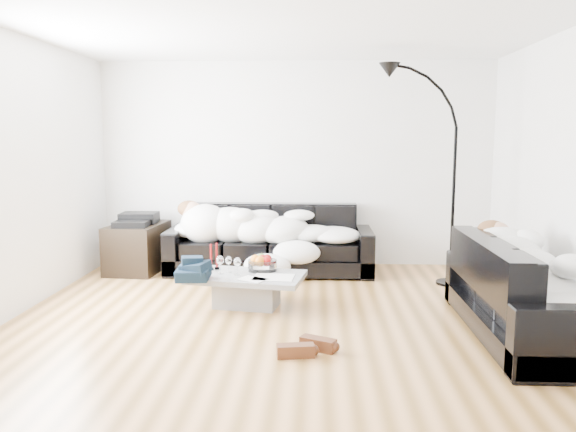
{
  "coord_description": "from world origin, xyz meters",
  "views": [
    {
      "loc": [
        0.26,
        -4.98,
        1.64
      ],
      "look_at": [
        0.0,
        0.3,
        0.9
      ],
      "focal_mm": 35.0,
      "sensor_mm": 36.0,
      "label": 1
    }
  ],
  "objects_px": {
    "sleeper_back": "(270,222)",
    "fruit_bowl": "(262,262)",
    "shoes": "(306,347)",
    "coffee_table": "(247,290)",
    "wine_glass_c": "(237,266)",
    "av_cabinet": "(138,247)",
    "sleeper_right": "(527,262)",
    "wine_glass_a": "(229,264)",
    "candle_left": "(211,257)",
    "sofa_right": "(525,289)",
    "floor_lamp": "(454,189)",
    "wine_glass_b": "(220,265)",
    "candle_right": "(217,256)",
    "sofa_back": "(270,239)",
    "stereo": "(137,219)"
  },
  "relations": [
    {
      "from": "sleeper_back",
      "to": "fruit_bowl",
      "type": "xyz_separation_m",
      "value": [
        0.03,
        -1.21,
        -0.22
      ]
    },
    {
      "from": "fruit_bowl",
      "to": "shoes",
      "type": "distance_m",
      "value": 1.48
    },
    {
      "from": "coffee_table",
      "to": "wine_glass_c",
      "type": "xyz_separation_m",
      "value": [
        -0.09,
        -0.02,
        0.24
      ]
    },
    {
      "from": "fruit_bowl",
      "to": "av_cabinet",
      "type": "height_order",
      "value": "av_cabinet"
    },
    {
      "from": "sleeper_back",
      "to": "sleeper_right",
      "type": "distance_m",
      "value": 3.1
    },
    {
      "from": "wine_glass_a",
      "to": "av_cabinet",
      "type": "xyz_separation_m",
      "value": [
        -1.34,
        1.33,
        -0.1
      ]
    },
    {
      "from": "coffee_table",
      "to": "fruit_bowl",
      "type": "bearing_deg",
      "value": 50.25
    },
    {
      "from": "fruit_bowl",
      "to": "candle_left",
      "type": "distance_m",
      "value": 0.52
    },
    {
      "from": "wine_glass_c",
      "to": "shoes",
      "type": "relative_size",
      "value": 0.35
    },
    {
      "from": "sofa_right",
      "to": "floor_lamp",
      "type": "distance_m",
      "value": 1.8
    },
    {
      "from": "shoes",
      "to": "av_cabinet",
      "type": "bearing_deg",
      "value": 132.25
    },
    {
      "from": "wine_glass_b",
      "to": "candle_right",
      "type": "distance_m",
      "value": 0.2
    },
    {
      "from": "sofa_back",
      "to": "candle_left",
      "type": "bearing_deg",
      "value": -111.27
    },
    {
      "from": "sleeper_right",
      "to": "wine_glass_c",
      "type": "height_order",
      "value": "sleeper_right"
    },
    {
      "from": "coffee_table",
      "to": "stereo",
      "type": "distance_m",
      "value": 2.14
    },
    {
      "from": "fruit_bowl",
      "to": "stereo",
      "type": "bearing_deg",
      "value": 143.23
    },
    {
      "from": "sofa_right",
      "to": "candle_right",
      "type": "distance_m",
      "value": 2.88
    },
    {
      "from": "wine_glass_c",
      "to": "floor_lamp",
      "type": "distance_m",
      "value": 2.56
    },
    {
      "from": "wine_glass_c",
      "to": "av_cabinet",
      "type": "xyz_separation_m",
      "value": [
        -1.44,
        1.43,
        -0.11
      ]
    },
    {
      "from": "stereo",
      "to": "candle_right",
      "type": "bearing_deg",
      "value": -47.77
    },
    {
      "from": "candle_right",
      "to": "stereo",
      "type": "distance_m",
      "value": 1.72
    },
    {
      "from": "sofa_back",
      "to": "stereo",
      "type": "distance_m",
      "value": 1.66
    },
    {
      "from": "candle_right",
      "to": "shoes",
      "type": "bearing_deg",
      "value": -56.37
    },
    {
      "from": "sofa_back",
      "to": "stereo",
      "type": "bearing_deg",
      "value": -179.34
    },
    {
      "from": "fruit_bowl",
      "to": "wine_glass_b",
      "type": "distance_m",
      "value": 0.43
    },
    {
      "from": "candle_right",
      "to": "floor_lamp",
      "type": "bearing_deg",
      "value": 16.53
    },
    {
      "from": "wine_glass_a",
      "to": "coffee_table",
      "type": "bearing_deg",
      "value": -24.63
    },
    {
      "from": "wine_glass_c",
      "to": "coffee_table",
      "type": "bearing_deg",
      "value": 13.36
    },
    {
      "from": "av_cabinet",
      "to": "sofa_back",
      "type": "bearing_deg",
      "value": 5.48
    },
    {
      "from": "wine_glass_b",
      "to": "floor_lamp",
      "type": "xyz_separation_m",
      "value": [
        2.45,
        0.93,
        0.67
      ]
    },
    {
      "from": "coffee_table",
      "to": "wine_glass_b",
      "type": "xyz_separation_m",
      "value": [
        -0.26,
        0.02,
        0.25
      ]
    },
    {
      "from": "candle_right",
      "to": "sleeper_right",
      "type": "bearing_deg",
      "value": -18.33
    },
    {
      "from": "sofa_right",
      "to": "sleeper_right",
      "type": "xyz_separation_m",
      "value": [
        0.0,
        -0.0,
        0.23
      ]
    },
    {
      "from": "floor_lamp",
      "to": "candle_right",
      "type": "bearing_deg",
      "value": -163.15
    },
    {
      "from": "candle_right",
      "to": "av_cabinet",
      "type": "bearing_deg",
      "value": 134.79
    },
    {
      "from": "coffee_table",
      "to": "sofa_back",
      "type": "bearing_deg",
      "value": 85.46
    },
    {
      "from": "sofa_back",
      "to": "shoes",
      "type": "bearing_deg",
      "value": -79.46
    },
    {
      "from": "sleeper_right",
      "to": "wine_glass_b",
      "type": "xyz_separation_m",
      "value": [
        -2.67,
        0.72,
        -0.22
      ]
    },
    {
      "from": "stereo",
      "to": "wine_glass_b",
      "type": "bearing_deg",
      "value": -50.26
    },
    {
      "from": "fruit_bowl",
      "to": "candle_left",
      "type": "bearing_deg",
      "value": 179.9
    },
    {
      "from": "sleeper_back",
      "to": "wine_glass_a",
      "type": "bearing_deg",
      "value": -103.2
    },
    {
      "from": "fruit_bowl",
      "to": "av_cabinet",
      "type": "relative_size",
      "value": 0.34
    },
    {
      "from": "fruit_bowl",
      "to": "coffee_table",
      "type": "bearing_deg",
      "value": -129.75
    },
    {
      "from": "candle_right",
      "to": "stereo",
      "type": "xyz_separation_m",
      "value": [
        -1.2,
        1.21,
        0.2
      ]
    },
    {
      "from": "sleeper_right",
      "to": "av_cabinet",
      "type": "height_order",
      "value": "sleeper_right"
    },
    {
      "from": "coffee_table",
      "to": "stereo",
      "type": "bearing_deg",
      "value": 137.25
    },
    {
      "from": "sofa_back",
      "to": "candle_right",
      "type": "bearing_deg",
      "value": -109.71
    },
    {
      "from": "sofa_back",
      "to": "stereo",
      "type": "height_order",
      "value": "sofa_back"
    },
    {
      "from": "sleeper_right",
      "to": "candle_right",
      "type": "xyz_separation_m",
      "value": [
        -2.73,
        0.9,
        -0.17
      ]
    },
    {
      "from": "sofa_right",
      "to": "candle_left",
      "type": "height_order",
      "value": "sofa_right"
    }
  ]
}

